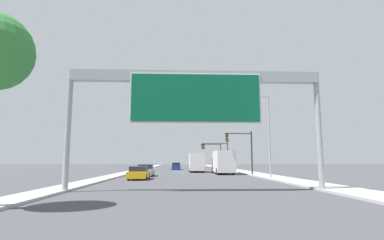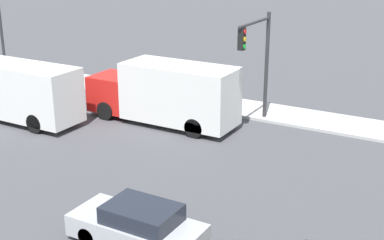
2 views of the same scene
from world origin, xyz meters
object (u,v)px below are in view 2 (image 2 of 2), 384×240
object	(u,v)px
car_near_center	(138,226)
traffic_light_near_intersection	(259,53)
truck_box_primary	(167,94)
truck_box_secondary	(16,92)

from	to	relation	value
car_near_center	traffic_light_near_intersection	distance (m)	13.05
car_near_center	truck_box_primary	size ratio (longest dim) A/B	0.53
truck_box_primary	truck_box_secondary	bearing A→B (deg)	115.50
truck_box_secondary	traffic_light_near_intersection	world-z (taller)	traffic_light_near_intersection
truck_box_primary	traffic_light_near_intersection	world-z (taller)	traffic_light_near_intersection
car_near_center	truck_box_primary	distance (m)	11.92
truck_box_primary	traffic_light_near_intersection	distance (m)	5.20
car_near_center	truck_box_primary	bearing A→B (deg)	27.85
car_near_center	traffic_light_near_intersection	size ratio (longest dim) A/B	0.76
truck_box_secondary	truck_box_primary	bearing A→B (deg)	-64.50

